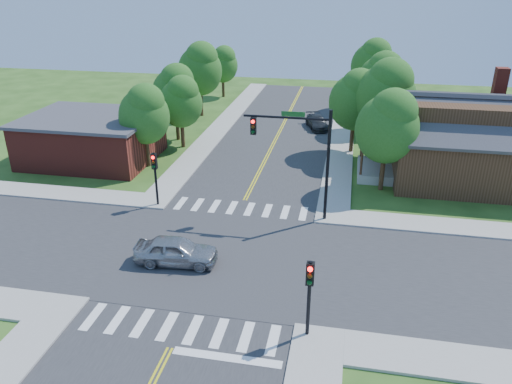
% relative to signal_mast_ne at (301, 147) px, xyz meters
% --- Properties ---
extents(ground, '(100.00, 100.00, 0.00)m').
position_rel_signal_mast_ne_xyz_m(ground, '(-3.91, -5.59, -4.85)').
color(ground, '#264816').
rests_on(ground, ground).
extents(road_ns, '(10.00, 90.00, 0.04)m').
position_rel_signal_mast_ne_xyz_m(road_ns, '(-3.91, -5.59, -4.83)').
color(road_ns, '#2D2D30').
rests_on(road_ns, ground).
extents(road_ew, '(90.00, 10.00, 0.04)m').
position_rel_signal_mast_ne_xyz_m(road_ew, '(-3.91, -5.59, -4.83)').
color(road_ew, '#2D2D30').
rests_on(road_ew, ground).
extents(intersection_patch, '(10.20, 10.20, 0.06)m').
position_rel_signal_mast_ne_xyz_m(intersection_patch, '(-3.91, -5.59, -4.85)').
color(intersection_patch, '#2D2D30').
rests_on(intersection_patch, ground).
extents(sidewalk_ne, '(40.00, 40.00, 0.14)m').
position_rel_signal_mast_ne_xyz_m(sidewalk_ne, '(11.90, 10.23, -4.78)').
color(sidewalk_ne, '#9E9B93').
rests_on(sidewalk_ne, ground).
extents(sidewalk_nw, '(40.00, 40.00, 0.14)m').
position_rel_signal_mast_ne_xyz_m(sidewalk_nw, '(-19.73, 10.23, -4.78)').
color(sidewalk_nw, '#9E9B93').
rests_on(sidewalk_nw, ground).
extents(crosswalk_north, '(8.85, 2.00, 0.01)m').
position_rel_signal_mast_ne_xyz_m(crosswalk_north, '(-3.91, 0.61, -4.80)').
color(crosswalk_north, white).
rests_on(crosswalk_north, ground).
extents(crosswalk_south, '(8.85, 2.00, 0.01)m').
position_rel_signal_mast_ne_xyz_m(crosswalk_south, '(-3.91, -11.79, -4.80)').
color(crosswalk_south, white).
rests_on(crosswalk_south, ground).
extents(centerline, '(0.30, 90.00, 0.01)m').
position_rel_signal_mast_ne_xyz_m(centerline, '(-3.91, -5.59, -4.80)').
color(centerline, yellow).
rests_on(centerline, ground).
extents(stop_bar, '(4.60, 0.45, 0.09)m').
position_rel_signal_mast_ne_xyz_m(stop_bar, '(-1.41, -13.19, -4.85)').
color(stop_bar, white).
rests_on(stop_bar, ground).
extents(signal_mast_ne, '(5.30, 0.42, 7.20)m').
position_rel_signal_mast_ne_xyz_m(signal_mast_ne, '(0.00, 0.00, 0.00)').
color(signal_mast_ne, black).
rests_on(signal_mast_ne, ground).
extents(signal_pole_se, '(0.34, 0.42, 3.80)m').
position_rel_signal_mast_ne_xyz_m(signal_pole_se, '(1.69, -11.21, -2.19)').
color(signal_pole_se, black).
rests_on(signal_pole_se, ground).
extents(signal_pole_nw, '(0.34, 0.42, 3.80)m').
position_rel_signal_mast_ne_xyz_m(signal_pole_nw, '(-9.51, -0.01, -2.19)').
color(signal_pole_nw, black).
rests_on(signal_pole_nw, ground).
extents(house_ne, '(13.05, 8.80, 7.11)m').
position_rel_signal_mast_ne_xyz_m(house_ne, '(11.19, 8.65, -1.52)').
color(house_ne, '#382413').
rests_on(house_ne, ground).
extents(building_nw, '(10.40, 8.40, 3.73)m').
position_rel_signal_mast_ne_xyz_m(building_nw, '(-18.11, 7.61, -2.97)').
color(building_nw, maroon).
rests_on(building_nw, ground).
extents(tree_e_a, '(4.39, 4.17, 7.46)m').
position_rel_signal_mast_ne_xyz_m(tree_e_a, '(5.45, 5.66, 0.04)').
color(tree_e_a, '#382314').
rests_on(tree_e_a, ground).
extents(tree_e_b, '(4.97, 4.72, 8.44)m').
position_rel_signal_mast_ne_xyz_m(tree_e_b, '(5.49, 12.31, 0.68)').
color(tree_e_b, '#382314').
rests_on(tree_e_b, ground).
extents(tree_e_c, '(4.61, 4.38, 7.83)m').
position_rel_signal_mast_ne_xyz_m(tree_e_c, '(5.46, 20.14, 0.28)').
color(tree_e_c, '#382314').
rests_on(tree_e_c, ground).
extents(tree_e_d, '(4.67, 4.43, 7.94)m').
position_rel_signal_mast_ne_xyz_m(tree_e_d, '(4.83, 28.95, 0.35)').
color(tree_e_d, '#382314').
rests_on(tree_e_d, ground).
extents(tree_w_a, '(4.00, 3.80, 6.80)m').
position_rel_signal_mast_ne_xyz_m(tree_w_a, '(-12.93, 6.95, -0.40)').
color(tree_w_a, '#382314').
rests_on(tree_w_a, ground).
extents(tree_w_b, '(4.19, 3.98, 7.13)m').
position_rel_signal_mast_ne_xyz_m(tree_w_b, '(-12.86, 14.01, -0.18)').
color(tree_w_b, '#382314').
rests_on(tree_w_b, ground).
extents(tree_w_c, '(4.68, 4.45, 7.95)m').
position_rel_signal_mast_ne_xyz_m(tree_w_c, '(-13.08, 22.50, 0.36)').
color(tree_w_c, '#382314').
rests_on(tree_w_c, ground).
extents(tree_w_d, '(3.72, 3.54, 6.33)m').
position_rel_signal_mast_ne_xyz_m(tree_w_d, '(-12.98, 31.56, -0.71)').
color(tree_w_d, '#382314').
rests_on(tree_w_d, ground).
extents(tree_house, '(4.32, 4.11, 7.35)m').
position_rel_signal_mast_ne_xyz_m(tree_house, '(3.16, 13.33, -0.04)').
color(tree_house, '#382314').
rests_on(tree_house, ground).
extents(tree_bldg, '(3.81, 3.62, 6.48)m').
position_rel_signal_mast_ne_xyz_m(tree_bldg, '(-11.71, 12.09, -0.61)').
color(tree_bldg, '#382314').
rests_on(tree_bldg, ground).
extents(car_silver, '(2.47, 4.76, 1.53)m').
position_rel_signal_mast_ne_xyz_m(car_silver, '(-5.84, -6.67, -4.09)').
color(car_silver, '#A5A7AC').
rests_on(car_silver, ground).
extents(car_dgrey, '(4.24, 5.22, 1.22)m').
position_rel_signal_mast_ne_xyz_m(car_dgrey, '(-0.41, 20.13, -4.24)').
color(car_dgrey, '#282B2D').
rests_on(car_dgrey, ground).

